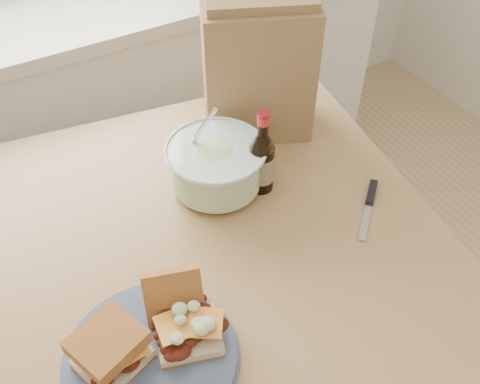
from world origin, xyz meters
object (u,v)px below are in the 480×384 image
plate (151,358)px  paper_bag (258,69)px  beer_bottle (262,161)px  dining_table (213,270)px  coleslaw_bowl (216,168)px

plate → paper_bag: bearing=43.1°
plate → beer_bottle: 0.48m
dining_table → plate: (-0.22, -0.20, 0.13)m
plate → dining_table: bearing=41.4°
plate → beer_bottle: bearing=34.6°
beer_bottle → paper_bag: (0.11, 0.20, 0.09)m
dining_table → coleslaw_bowl: coleslaw_bowl is taller
dining_table → plate: 0.33m
beer_bottle → paper_bag: paper_bag is taller
coleslaw_bowl → beer_bottle: coleslaw_bowl is taller
dining_table → beer_bottle: beer_bottle is taller
plate → paper_bag: paper_bag is taller
dining_table → paper_bag: (0.28, 0.28, 0.29)m
plate → paper_bag: 0.71m
coleslaw_bowl → paper_bag: paper_bag is taller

